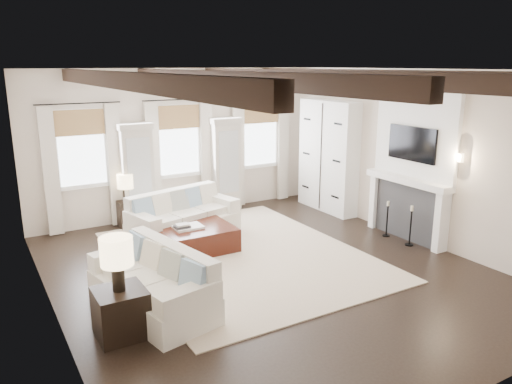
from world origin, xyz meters
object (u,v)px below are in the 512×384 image
side_table_back (128,214)px  ottoman (187,240)px  sofa_left (155,285)px  side_table_front (121,313)px  sofa_back (182,219)px

side_table_back → ottoman: bearing=-76.0°
ottoman → side_table_back: (-0.49, 1.96, 0.06)m
sofa_left → side_table_front: 0.76m
sofa_back → side_table_back: (-0.74, 1.16, -0.09)m
ottoman → sofa_left: bearing=-123.9°
sofa_left → ottoman: (1.20, 1.76, -0.13)m
sofa_back → side_table_front: sofa_back is taller
side_table_front → side_table_back: size_ratio=1.10×
side_table_front → side_table_back: (1.31, 4.18, -0.03)m
side_table_back → sofa_back: bearing=-57.7°
sofa_left → side_table_back: (0.71, 3.73, -0.07)m
side_table_front → ottoman: bearing=50.9°
sofa_back → sofa_left: sofa_back is taller
ottoman → side_table_back: size_ratio=3.02×
sofa_left → side_table_back: size_ratio=3.96×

